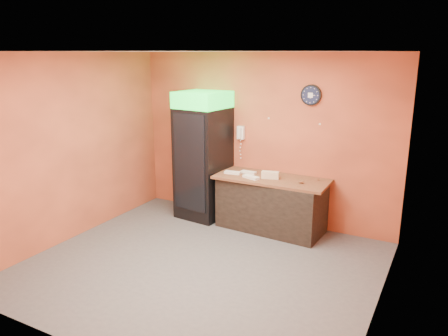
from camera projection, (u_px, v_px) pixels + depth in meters
The scene contains 15 objects.
floor at pixel (201, 266), 5.89m from camera, with size 4.50×4.50×0.00m, color #47474C.
back_wall at pixel (263, 139), 7.22m from camera, with size 4.50×0.02×2.80m, color #D8623C.
left_wall at pixel (72, 148), 6.55m from camera, with size 0.02×4.00×2.80m, color #D8623C.
right_wall at pixel (386, 192), 4.49m from camera, with size 0.02×4.00×2.80m, color #D8623C.
ceiling at pixel (198, 51), 5.16m from camera, with size 4.50×4.00×0.02m, color white.
beverage_cooler at pixel (202, 158), 7.40m from camera, with size 0.83×0.84×2.16m.
prep_counter at pixel (271, 205), 7.01m from camera, with size 1.66×0.74×0.83m, color black.
wall_clock at pixel (311, 95), 6.64m from camera, with size 0.32×0.06×0.32m.
wall_phone at pixel (241, 133), 7.33m from camera, with size 0.12×0.11×0.22m.
butcher_paper at pixel (272, 179), 6.90m from camera, with size 1.79×0.78×0.04m, color brown.
sub_roll_stack at pixel (270, 175), 6.83m from camera, with size 0.29×0.15×0.11m.
wrapped_sandwich_left at pixel (233, 173), 7.11m from camera, with size 0.27×0.10×0.04m, color white.
wrapped_sandwich_mid at pixel (251, 177), 6.85m from camera, with size 0.28×0.11×0.04m, color white.
wrapped_sandwich_right at pixel (249, 172), 7.13m from camera, with size 0.25×0.10×0.04m, color white.
kitchen_tool at pixel (273, 173), 7.07m from camera, with size 0.06×0.06×0.06m, color silver.
Camera 1 is at (2.80, -4.56, 2.80)m, focal length 35.00 mm.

